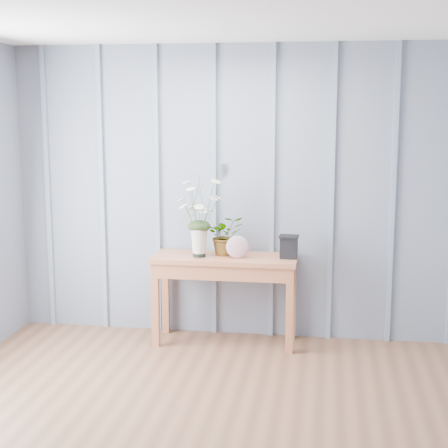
% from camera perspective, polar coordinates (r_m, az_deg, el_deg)
% --- Properties ---
extents(room_shell, '(4.00, 4.50, 2.50)m').
position_cam_1_polar(room_shell, '(4.50, -0.51, 9.81)').
color(room_shell, gray).
rests_on(room_shell, ground).
extents(sideboard, '(1.20, 0.45, 0.75)m').
position_cam_1_polar(sideboard, '(5.74, 0.08, -3.80)').
color(sideboard, '#AF633E').
rests_on(sideboard, ground).
extents(daisy_vase, '(0.47, 0.36, 0.66)m').
position_cam_1_polar(daisy_vase, '(5.62, -2.09, 1.42)').
color(daisy_vase, black).
rests_on(daisy_vase, sideboard).
extents(spider_plant, '(0.37, 0.35, 0.33)m').
position_cam_1_polar(spider_plant, '(5.75, 0.11, -0.93)').
color(spider_plant, '#213417').
rests_on(spider_plant, sideboard).
extents(felt_disc_vessel, '(0.19, 0.06, 0.19)m').
position_cam_1_polar(felt_disc_vessel, '(5.61, 1.13, -1.93)').
color(felt_disc_vessel, '#894564').
rests_on(felt_disc_vessel, sideboard).
extents(carved_box, '(0.16, 0.13, 0.19)m').
position_cam_1_polar(carved_box, '(5.64, 5.41, -1.88)').
color(carved_box, black).
rests_on(carved_box, sideboard).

